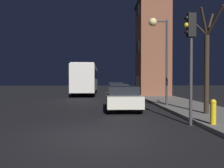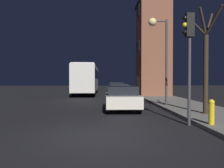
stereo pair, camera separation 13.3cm
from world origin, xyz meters
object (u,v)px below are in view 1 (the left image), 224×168
at_px(streetlamp, 159,39).
at_px(car_near_lane, 123,98).
at_px(car_far_lane, 115,88).
at_px(fire_hydrant, 213,111).
at_px(traffic_light, 190,45).
at_px(car_mid_lane, 119,91).
at_px(bare_tree, 207,62).
at_px(bus, 86,77).

distance_m(streetlamp, car_near_lane, 4.49).
bearing_deg(car_far_lane, fire_hydrant, -82.84).
height_order(streetlamp, fire_hydrant, streetlamp).
height_order(traffic_light, fire_hydrant, traffic_light).
xyz_separation_m(streetlamp, car_far_lane, (-1.98, 12.98, -3.56)).
height_order(traffic_light, car_far_lane, traffic_light).
distance_m(streetlamp, fire_hydrant, 7.09).
xyz_separation_m(streetlamp, car_mid_lane, (-2.06, 6.33, -3.59)).
height_order(car_mid_lane, fire_hydrant, car_mid_lane).
height_order(bare_tree, bus, bare_tree).
bearing_deg(car_far_lane, streetlamp, -81.33).
distance_m(traffic_light, car_far_lane, 18.64).
height_order(streetlamp, car_mid_lane, streetlamp).
bearing_deg(car_mid_lane, streetlamp, -71.99).
bearing_deg(car_near_lane, bus, 102.36).
bearing_deg(fire_hydrant, car_mid_lane, 101.28).
distance_m(car_near_lane, car_far_lane, 14.18).
relative_size(bus, car_far_lane, 3.09).
bearing_deg(traffic_light, bus, 106.09).
bearing_deg(car_far_lane, car_mid_lane, -90.67).
distance_m(bare_tree, car_near_lane, 4.84).
bearing_deg(bus, car_near_lane, -77.64).
height_order(streetlamp, traffic_light, streetlamp).
xyz_separation_m(bare_tree, car_mid_lane, (-3.41, 9.92, -1.87)).
bearing_deg(fire_hydrant, car_far_lane, 97.16).
distance_m(car_mid_lane, fire_hydrant, 12.61).
xyz_separation_m(streetlamp, bus, (-5.55, 13.13, -2.25)).
distance_m(car_far_lane, fire_hydrant, 19.17).
height_order(streetlamp, bus, streetlamp).
bearing_deg(car_near_lane, traffic_light, -62.40).
height_order(streetlamp, car_far_lane, streetlamp).
height_order(streetlamp, bare_tree, streetlamp).
height_order(bare_tree, fire_hydrant, bare_tree).
bearing_deg(fire_hydrant, bare_tree, 69.00).
bearing_deg(bus, traffic_light, -73.91).
distance_m(streetlamp, traffic_light, 5.57).
relative_size(car_mid_lane, fire_hydrant, 4.72).
xyz_separation_m(car_mid_lane, car_far_lane, (0.08, 6.65, 0.03)).
bearing_deg(traffic_light, car_far_lane, 95.53).
height_order(bus, car_mid_lane, bus).
bearing_deg(car_near_lane, fire_hydrant, -59.77).
distance_m(bus, fire_hydrant, 20.12).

